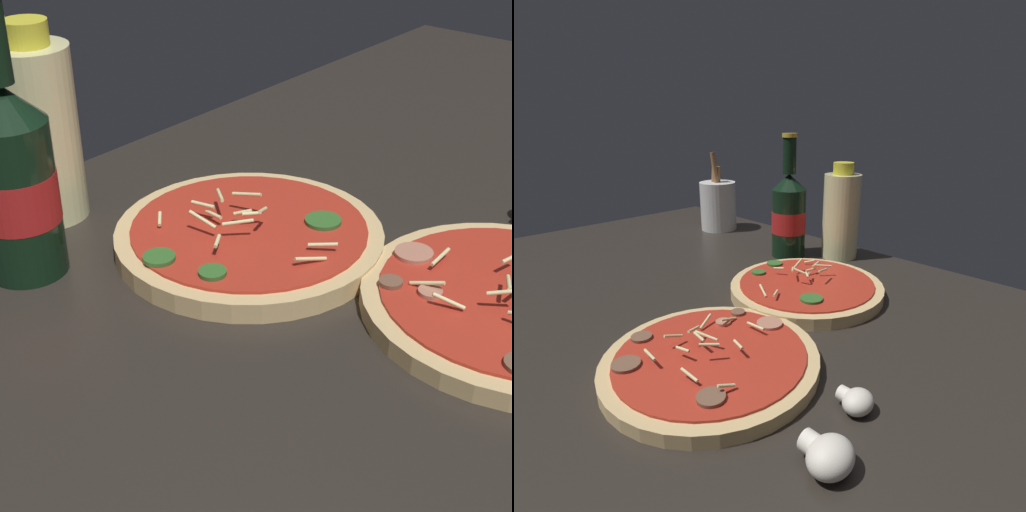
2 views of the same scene
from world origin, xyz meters
The scene contains 4 objects.
counter_slab centered at (0.00, 0.00, 1.25)cm, with size 160.00×90.00×2.50cm.
pizza_far centered at (-5.91, 16.38, 3.61)cm, with size 26.17×26.17×5.16cm.
beer_bottle centered at (-22.26, 29.49, 11.86)cm, with size 7.41×7.41×26.05cm.
oil_bottle centered at (-13.89, 36.94, 11.85)cm, with size 7.77×7.77×20.33cm.
Camera 1 is at (-56.66, -26.76, 41.19)cm, focal length 55.00 mm.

